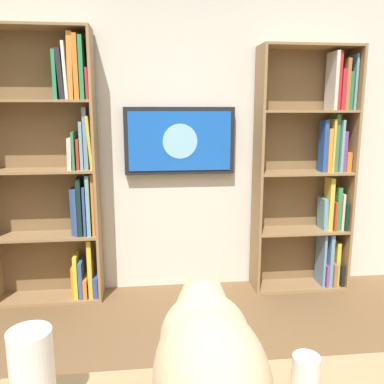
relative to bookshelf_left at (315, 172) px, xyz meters
name	(u,v)px	position (x,y,z in m)	size (l,w,h in m)	color
wall_back	(176,136)	(1.19, -0.17, 0.31)	(4.52, 0.06, 2.70)	silver
bookshelf_left	(315,172)	(0.00, 0.00, 0.00)	(0.83, 0.28, 2.08)	#937047
bookshelf_right	(57,167)	(2.15, 0.00, 0.08)	(0.87, 0.28, 2.18)	#937047
wall_mounted_tv	(180,141)	(1.16, -0.08, 0.27)	(0.92, 0.07, 0.56)	black
cat	(209,365)	(1.30, 2.44, -0.09)	(0.28, 0.59, 0.36)	#D1B284
paper_towel_roll	(33,377)	(1.74, 2.37, -0.14)	(0.11, 0.11, 0.25)	white
coffee_mug	(306,371)	(0.99, 2.32, -0.22)	(0.08, 0.08, 0.10)	white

